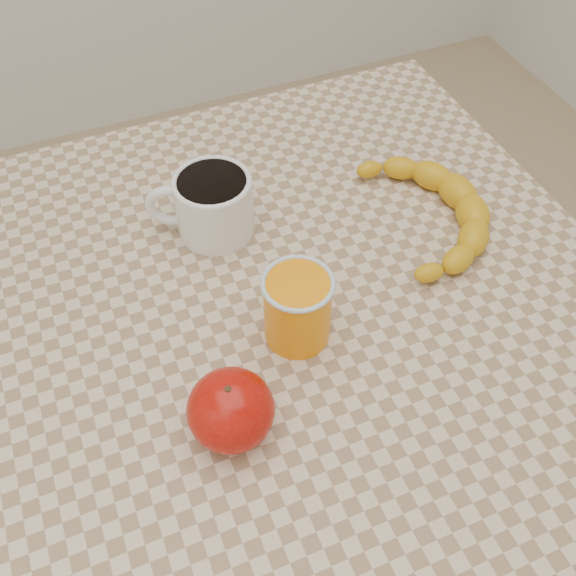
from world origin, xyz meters
name	(u,v)px	position (x,y,z in m)	size (l,w,h in m)	color
ground	(288,523)	(0.00, 0.00, 0.00)	(3.00, 3.00, 0.00)	tan
table	(288,340)	(0.00, 0.00, 0.66)	(0.80, 0.80, 0.75)	beige
coffee_mug	(212,203)	(-0.04, 0.14, 0.80)	(0.15, 0.13, 0.08)	white
orange_juice_glass	(297,308)	(-0.01, -0.05, 0.80)	(0.08, 0.08, 0.09)	orange
apple	(231,410)	(-0.12, -0.13, 0.79)	(0.10, 0.10, 0.08)	#A40705
banana	(428,212)	(0.21, 0.05, 0.77)	(0.25, 0.30, 0.04)	gold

